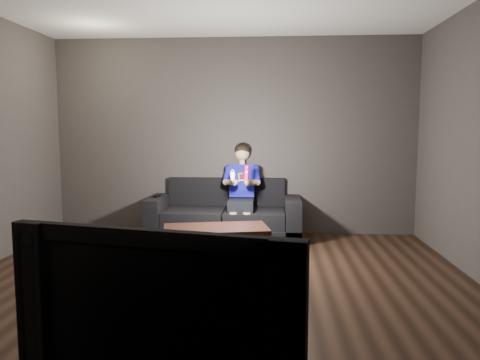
{
  "coord_description": "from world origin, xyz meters",
  "views": [
    {
      "loc": [
        0.53,
        -3.99,
        1.47
      ],
      "look_at": [
        0.15,
        1.55,
        0.85
      ],
      "focal_mm": 35.0,
      "sensor_mm": 36.0,
      "label": 1
    }
  ],
  "objects": [
    {
      "name": "front_wall",
      "position": [
        0.0,
        -2.5,
        1.35
      ],
      "size": [
        5.0,
        0.04,
        2.7
      ],
      "primitive_type": "cube",
      "color": "#413A37",
      "rests_on": "ground"
    },
    {
      "name": "floor",
      "position": [
        0.0,
        0.0,
        0.0
      ],
      "size": [
        5.0,
        5.0,
        0.0
      ],
      "primitive_type": "plane",
      "color": "black",
      "rests_on": "ground"
    },
    {
      "name": "nunchuk_white",
      "position": [
        0.05,
        1.69,
        0.89
      ],
      "size": [
        0.08,
        0.11,
        0.16
      ],
      "color": "white",
      "rests_on": "child"
    },
    {
      "name": "tv",
      "position": [
        0.12,
        -2.27,
        0.78
      ],
      "size": [
        1.14,
        0.4,
        0.66
      ],
      "primitive_type": "imported",
      "rotation": [
        0.0,
        0.0,
        -0.22
      ],
      "color": "black",
      "rests_on": "media_console"
    },
    {
      "name": "child",
      "position": [
        0.13,
        2.16,
        0.71
      ],
      "size": [
        0.49,
        0.6,
        1.21
      ],
      "color": "black",
      "rests_on": "sofa"
    },
    {
      "name": "back_wall",
      "position": [
        0.0,
        2.5,
        1.35
      ],
      "size": [
        5.0,
        0.04,
        2.7
      ],
      "primitive_type": "cube",
      "color": "#413A37",
      "rests_on": "ground"
    },
    {
      "name": "wii_remote_red",
      "position": [
        0.22,
        1.69,
        0.92
      ],
      "size": [
        0.06,
        0.07,
        0.18
      ],
      "color": "red",
      "rests_on": "child"
    },
    {
      "name": "wii_remote_black",
      "position": [
        -1.01,
        2.12,
        0.56
      ],
      "size": [
        0.05,
        0.17,
        0.03
      ],
      "color": "black",
      "rests_on": "sofa"
    },
    {
      "name": "sofa",
      "position": [
        -0.1,
        2.2,
        0.25
      ],
      "size": [
        2.01,
        0.87,
        0.78
      ],
      "color": "black",
      "rests_on": "floor"
    },
    {
      "name": "coffee_table",
      "position": [
        -0.07,
        0.94,
        0.35
      ],
      "size": [
        1.2,
        0.77,
        0.41
      ],
      "color": "black",
      "rests_on": "floor"
    }
  ]
}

